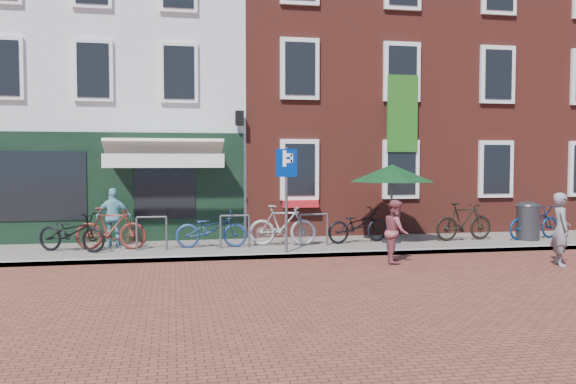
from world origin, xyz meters
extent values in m
plane|color=brown|center=(0.00, 0.00, 0.00)|extent=(80.00, 80.00, 0.00)
cube|color=slate|center=(1.00, 1.50, 0.05)|extent=(24.00, 3.00, 0.10)
cube|color=silver|center=(-5.00, 7.00, 4.50)|extent=(8.00, 8.00, 9.00)
cube|color=maroon|center=(2.00, 7.00, 5.00)|extent=(6.00, 8.00, 10.00)
cube|color=maroon|center=(8.00, 7.00, 5.00)|extent=(6.00, 8.00, 10.00)
cylinder|color=#39393B|center=(6.46, 1.20, 0.56)|extent=(0.61, 0.61, 0.92)
ellipsoid|color=#39393B|center=(6.46, 1.20, 1.09)|extent=(0.61, 0.61, 0.28)
cylinder|color=#4C4C4F|center=(-0.39, 0.25, 1.33)|extent=(0.07, 0.07, 2.47)
cube|color=navy|center=(-0.39, 0.23, 2.20)|extent=(0.50, 0.04, 0.65)
cylinder|color=#4C4C4F|center=(2.64, 1.41, 0.14)|extent=(0.50, 0.50, 0.08)
cylinder|color=#4C4C4F|center=(2.64, 1.41, 1.06)|extent=(0.06, 0.06, 1.93)
cone|color=#0E3616|center=(2.64, 1.41, 2.03)|extent=(2.30, 2.30, 0.45)
imported|color=slate|center=(5.17, -2.03, 0.78)|extent=(0.54, 0.66, 1.57)
imported|color=#904349|center=(1.84, -1.01, 0.70)|extent=(0.69, 0.79, 1.39)
imported|color=#73B4C6|center=(-4.46, 2.07, 0.83)|extent=(0.87, 0.39, 1.47)
imported|color=black|center=(-5.35, 1.33, 0.56)|extent=(1.85, 1.30, 0.92)
imported|color=maroon|center=(-4.47, 1.50, 0.61)|extent=(1.76, 0.72, 1.03)
imported|color=navy|center=(-2.06, 1.41, 0.56)|extent=(1.79, 0.72, 0.92)
imported|color=gray|center=(-0.26, 1.41, 0.61)|extent=(1.76, 0.72, 1.03)
imported|color=black|center=(1.77, 1.56, 0.56)|extent=(1.85, 0.99, 0.92)
imported|color=black|center=(4.70, 1.43, 0.61)|extent=(1.75, 0.67, 1.03)
imported|color=#09264E|center=(6.73, 1.33, 0.56)|extent=(1.85, 0.99, 0.92)
camera|label=1|loc=(-2.98, -13.46, 2.25)|focal=37.38mm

